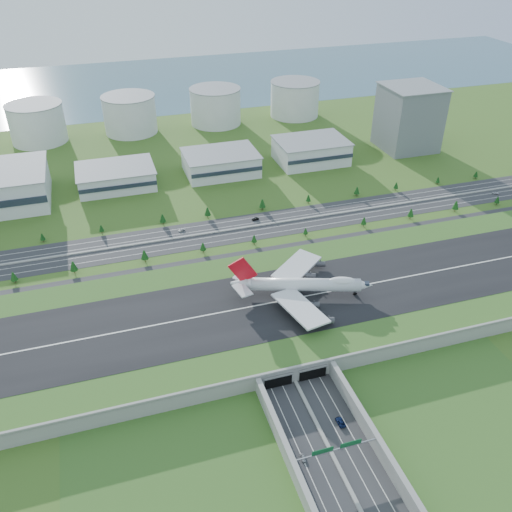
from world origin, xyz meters
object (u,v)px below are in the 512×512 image
object	(u,v)px
car_0	(303,458)
car_7	(181,230)
car_2	(341,422)
fuel_tank_a	(37,123)
car_6	(496,193)
boeing_747	(301,284)
office_tower	(409,118)
car_5	(255,219)

from	to	relation	value
car_0	car_7	distance (m)	194.58
car_0	car_2	xyz separation A→B (m)	(21.67, 11.84, 0.15)
fuel_tank_a	car_6	distance (m)	404.13
car_2	car_7	size ratio (longest dim) A/B	1.30
fuel_tank_a	car_6	bearing A→B (deg)	-33.36
boeing_747	car_0	xyz separation A→B (m)	(-34.64, -92.77, -13.98)
fuel_tank_a	car_0	distance (m)	415.02
car_2	car_7	world-z (taller)	car_2
car_6	car_7	xyz separation A→B (m)	(-241.89, 15.87, -0.00)
office_tower	car_5	size ratio (longest dim) A/B	10.82
car_6	office_tower	bearing A→B (deg)	33.01
car_5	car_7	bearing A→B (deg)	-98.04
boeing_747	car_5	world-z (taller)	boeing_747
car_2	car_7	bearing A→B (deg)	-80.33
car_2	car_5	world-z (taller)	car_2
fuel_tank_a	car_5	world-z (taller)	fuel_tank_a
car_2	car_5	distance (m)	182.96
fuel_tank_a	car_2	world-z (taller)	fuel_tank_a
car_5	car_6	distance (m)	189.82
fuel_tank_a	car_5	bearing A→B (deg)	-54.34
boeing_747	car_5	bearing A→B (deg)	105.34
fuel_tank_a	car_0	size ratio (longest dim) A/B	12.09
car_2	car_5	size ratio (longest dim) A/B	1.20
boeing_747	car_0	world-z (taller)	boeing_747
car_0	car_5	bearing A→B (deg)	88.37
car_2	car_6	world-z (taller)	car_2
car_0	car_6	xyz separation A→B (m)	(229.03, 178.29, -0.01)
fuel_tank_a	car_2	xyz separation A→B (m)	(129.90, -388.47, -16.53)
car_5	fuel_tank_a	bearing A→B (deg)	-152.11
fuel_tank_a	car_6	size ratio (longest dim) A/B	10.07
car_6	car_5	bearing A→B (deg)	109.13
boeing_747	car_7	bearing A→B (deg)	133.40
car_0	car_6	bearing A→B (deg)	47.88
office_tower	car_2	xyz separation A→B (m)	(-190.10, -273.47, -26.53)
car_2	car_6	xyz separation A→B (m)	(207.36, 166.44, -0.16)
boeing_747	car_0	size ratio (longest dim) A/B	18.20
car_2	car_6	size ratio (longest dim) A/B	1.23
car_6	fuel_tank_a	bearing A→B (deg)	80.49
car_0	car_5	size ratio (longest dim) A/B	0.81
office_tower	boeing_747	distance (m)	261.93
boeing_747	office_tower	bearing A→B (deg)	65.68
fuel_tank_a	car_5	xyz separation A→B (m)	(148.08, -206.41, -16.54)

